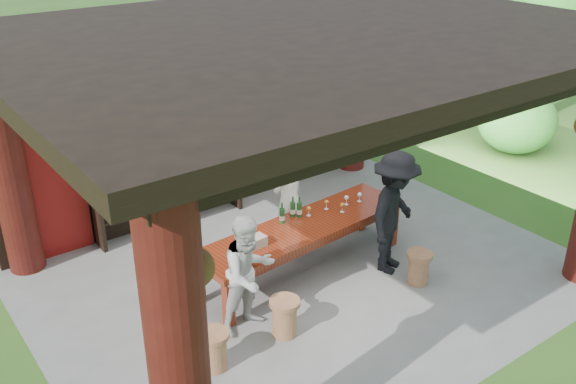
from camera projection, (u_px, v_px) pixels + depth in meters
ground at (304, 274)px, 9.24m from camera, size 90.00×90.00×0.00m
pavilion at (286, 126)px, 8.63m from camera, size 7.50×6.00×3.60m
wine_shelf at (167, 163)px, 10.09m from camera, size 2.50×0.38×2.20m
tasting_table at (303, 232)px, 9.04m from camera, size 3.42×1.12×0.75m
stool_near_left at (285, 316)px, 7.87m from camera, size 0.38×0.38×0.50m
stool_near_right at (419, 267)px, 8.92m from camera, size 0.37×0.37×0.48m
stool_far_left at (214, 349)px, 7.32m from camera, size 0.38×0.38×0.50m
host at (289, 200)px, 9.45m from camera, size 0.73×0.59×1.75m
guest_woman at (249, 274)px, 7.81m from camera, size 0.80×0.65×1.56m
guest_man at (394, 213)px, 8.98m from camera, size 1.35×1.12×1.82m
table_bottles at (291, 209)px, 9.11m from camera, size 0.39×0.15×0.31m
table_glasses at (337, 204)px, 9.42m from camera, size 0.97×0.28×0.15m
napkin_basket at (256, 242)px, 8.43m from camera, size 0.27×0.20×0.14m
shrubs at (379, 204)px, 10.00m from camera, size 14.23×9.92×1.36m
trees at (449, 0)px, 10.45m from camera, size 20.10×11.28×4.80m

